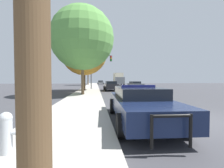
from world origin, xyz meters
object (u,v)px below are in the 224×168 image
object	(u,v)px
box_truck	(118,79)
tree_sidewalk_mid	(84,52)
fire_hydrant	(6,132)
tree_sidewalk_far	(88,65)
car_background_oncoming	(135,85)
car_background_midblock	(111,86)
traffic_light	(99,65)
tree_sidewalk_near	(82,38)
police_car	(139,103)
car_background_distant	(101,82)

from	to	relation	value
box_truck	tree_sidewalk_mid	xyz separation A→B (m)	(-8.02, -21.61, 3.51)
fire_hydrant	tree_sidewalk_mid	xyz separation A→B (m)	(0.23, 17.68, 4.75)
tree_sidewalk_far	tree_sidewalk_mid	distance (m)	21.01
car_background_oncoming	box_truck	world-z (taller)	box_truck
car_background_midblock	tree_sidewalk_mid	world-z (taller)	tree_sidewalk_mid
box_truck	tree_sidewalk_mid	distance (m)	23.31
car_background_oncoming	car_background_midblock	xyz separation A→B (m)	(-4.75, -4.21, 0.04)
traffic_light	tree_sidewalk_near	distance (m)	9.26
traffic_light	tree_sidewalk_near	size ratio (longest dim) A/B	0.63
traffic_light	tree_sidewalk_far	xyz separation A→B (m)	(-2.68, 17.84, 1.74)
traffic_light	tree_sidewalk_far	distance (m)	18.13
car_background_oncoming	tree_sidewalk_mid	world-z (taller)	tree_sidewalk_mid
fire_hydrant	traffic_light	bearing A→B (deg)	83.56
police_car	car_background_oncoming	bearing A→B (deg)	-102.48
tree_sidewalk_near	traffic_light	bearing A→B (deg)	78.24
traffic_light	box_truck	bearing A→B (deg)	72.26
box_truck	traffic_light	bearing A→B (deg)	73.97
car_background_midblock	tree_sidewalk_near	distance (m)	8.67
police_car	tree_sidewalk_far	bearing A→B (deg)	-81.91
car_background_midblock	tree_sidewalk_mid	size ratio (longest dim) A/B	0.52
police_car	car_background_distant	xyz separation A→B (m)	(0.04, 45.65, -0.04)
fire_hydrant	tree_sidewalk_near	world-z (taller)	tree_sidewalk_near
police_car	tree_sidewalk_mid	xyz separation A→B (m)	(-3.20, 15.31, 4.60)
fire_hydrant	tree_sidewalk_far	distance (m)	39.02
car_background_oncoming	tree_sidewalk_near	size ratio (longest dim) A/B	0.51
tree_sidewalk_mid	traffic_light	bearing A→B (deg)	56.10
box_truck	tree_sidewalk_far	distance (m)	9.43
tree_sidewalk_near	tree_sidewalk_mid	bearing A→B (deg)	92.61
car_background_distant	tree_sidewalk_mid	bearing A→B (deg)	-93.52
car_background_midblock	car_background_distant	bearing A→B (deg)	90.27
car_background_midblock	tree_sidewalk_mid	distance (m)	5.91
police_car	car_background_oncoming	size ratio (longest dim) A/B	1.16
car_background_oncoming	car_background_distant	bearing A→B (deg)	-82.88
tree_sidewalk_mid	fire_hydrant	bearing A→B (deg)	-90.75
tree_sidewalk_far	tree_sidewalk_mid	bearing A→B (deg)	-88.48
car_background_oncoming	tree_sidewalk_mid	distance (m)	10.72
car_background_distant	tree_sidewalk_mid	xyz separation A→B (m)	(-3.24, -30.33, 4.64)
tree_sidewalk_far	tree_sidewalk_near	distance (m)	26.77
traffic_light	box_truck	world-z (taller)	traffic_light
car_background_midblock	tree_sidewalk_far	distance (m)	21.50
car_background_midblock	fire_hydrant	bearing A→B (deg)	-102.76
box_truck	car_background_midblock	bearing A→B (deg)	80.10
fire_hydrant	car_background_oncoming	size ratio (longest dim) A/B	0.19
police_car	car_background_distant	size ratio (longest dim) A/B	1.15
police_car	box_truck	xyz separation A→B (m)	(4.83, 36.92, 1.09)
traffic_light	car_background_distant	xyz separation A→B (m)	(1.12, 27.18, -3.25)
traffic_light	car_background_midblock	bearing A→B (deg)	-59.30
car_background_distant	car_background_midblock	world-z (taller)	car_background_midblock
car_background_distant	car_background_midblock	bearing A→B (deg)	-86.56
police_car	traffic_light	distance (m)	18.78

